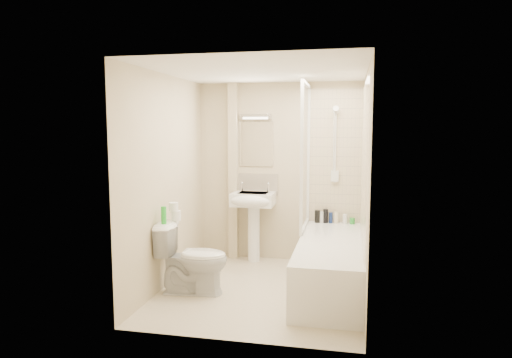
# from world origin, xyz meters

# --- Properties ---
(floor) EXTENTS (2.50, 2.50, 0.00)m
(floor) POSITION_xyz_m (0.00, 0.00, 0.00)
(floor) COLOR beige
(floor) RESTS_ON ground
(wall_back) EXTENTS (2.20, 0.02, 2.40)m
(wall_back) POSITION_xyz_m (0.00, 1.25, 1.20)
(wall_back) COLOR beige
(wall_back) RESTS_ON ground
(wall_left) EXTENTS (0.02, 2.50, 2.40)m
(wall_left) POSITION_xyz_m (-1.10, 0.00, 1.20)
(wall_left) COLOR beige
(wall_left) RESTS_ON ground
(wall_right) EXTENTS (0.02, 2.50, 2.40)m
(wall_right) POSITION_xyz_m (1.10, 0.00, 1.20)
(wall_right) COLOR beige
(wall_right) RESTS_ON ground
(ceiling) EXTENTS (2.20, 2.50, 0.02)m
(ceiling) POSITION_xyz_m (0.00, 0.00, 2.40)
(ceiling) COLOR white
(ceiling) RESTS_ON wall_back
(tile_back) EXTENTS (0.70, 0.01, 1.75)m
(tile_back) POSITION_xyz_m (0.75, 1.24, 1.42)
(tile_back) COLOR beige
(tile_back) RESTS_ON wall_back
(tile_right) EXTENTS (0.01, 2.10, 1.75)m
(tile_right) POSITION_xyz_m (1.09, 0.20, 1.42)
(tile_right) COLOR beige
(tile_right) RESTS_ON wall_right
(pipe_boxing) EXTENTS (0.12, 0.12, 2.40)m
(pipe_boxing) POSITION_xyz_m (-0.62, 1.19, 1.20)
(pipe_boxing) COLOR beige
(pipe_boxing) RESTS_ON ground
(splashback) EXTENTS (0.60, 0.02, 0.30)m
(splashback) POSITION_xyz_m (-0.31, 1.24, 1.03)
(splashback) COLOR beige
(splashback) RESTS_ON wall_back
(mirror) EXTENTS (0.46, 0.01, 0.60)m
(mirror) POSITION_xyz_m (-0.31, 1.24, 1.58)
(mirror) COLOR white
(mirror) RESTS_ON wall_back
(strip_light) EXTENTS (0.42, 0.07, 0.07)m
(strip_light) POSITION_xyz_m (-0.31, 1.22, 1.95)
(strip_light) COLOR silver
(strip_light) RESTS_ON wall_back
(bathtub) EXTENTS (0.70, 2.10, 0.55)m
(bathtub) POSITION_xyz_m (0.75, 0.20, 0.29)
(bathtub) COLOR white
(bathtub) RESTS_ON ground
(shower_screen) EXTENTS (0.04, 0.92, 1.80)m
(shower_screen) POSITION_xyz_m (0.40, 0.80, 1.45)
(shower_screen) COLOR white
(shower_screen) RESTS_ON bathtub
(shower_fixture) EXTENTS (0.10, 0.16, 0.99)m
(shower_fixture) POSITION_xyz_m (0.75, 1.19, 1.55)
(shower_fixture) COLOR white
(shower_fixture) RESTS_ON wall_back
(pedestal_sink) EXTENTS (0.56, 0.50, 1.07)m
(pedestal_sink) POSITION_xyz_m (-0.31, 1.01, 0.75)
(pedestal_sink) COLOR white
(pedestal_sink) RESTS_ON ground
(bottle_black_a) EXTENTS (0.07, 0.07, 0.16)m
(bottle_black_a) POSITION_xyz_m (0.53, 1.16, 0.63)
(bottle_black_a) COLOR black
(bottle_black_a) RESTS_ON bathtub
(bottle_white_a) EXTENTS (0.06, 0.06, 0.15)m
(bottle_white_a) POSITION_xyz_m (0.59, 1.16, 0.62)
(bottle_white_a) COLOR silver
(bottle_white_a) RESTS_ON bathtub
(bottle_black_b) EXTENTS (0.06, 0.06, 0.18)m
(bottle_black_b) POSITION_xyz_m (0.64, 1.16, 0.64)
(bottle_black_b) COLOR black
(bottle_black_b) RESTS_ON bathtub
(bottle_blue) EXTENTS (0.05, 0.05, 0.14)m
(bottle_blue) POSITION_xyz_m (0.71, 1.16, 0.62)
(bottle_blue) COLOR navy
(bottle_blue) RESTS_ON bathtub
(bottle_cream) EXTENTS (0.06, 0.06, 0.15)m
(bottle_cream) POSITION_xyz_m (0.78, 1.16, 0.63)
(bottle_cream) COLOR beige
(bottle_cream) RESTS_ON bathtub
(bottle_white_b) EXTENTS (0.06, 0.06, 0.13)m
(bottle_white_b) POSITION_xyz_m (0.90, 1.16, 0.61)
(bottle_white_b) COLOR white
(bottle_white_b) RESTS_ON bathtub
(bottle_green) EXTENTS (0.07, 0.07, 0.08)m
(bottle_green) POSITION_xyz_m (0.99, 1.16, 0.59)
(bottle_green) COLOR green
(bottle_green) RESTS_ON bathtub
(toilet) EXTENTS (0.57, 0.84, 0.77)m
(toilet) POSITION_xyz_m (-0.72, -0.22, 0.39)
(toilet) COLOR white
(toilet) RESTS_ON ground
(toilet_roll_lower) EXTENTS (0.11, 0.11, 0.11)m
(toilet_roll_lower) POSITION_xyz_m (-0.94, -0.12, 0.83)
(toilet_roll_lower) COLOR white
(toilet_roll_lower) RESTS_ON toilet
(toilet_roll_upper) EXTENTS (0.11, 0.11, 0.09)m
(toilet_roll_upper) POSITION_xyz_m (-0.97, -0.13, 0.93)
(toilet_roll_upper) COLOR white
(toilet_roll_upper) RESTS_ON toilet_roll_lower
(green_bottle) EXTENTS (0.06, 0.06, 0.19)m
(green_bottle) POSITION_xyz_m (-1.01, -0.31, 0.87)
(green_bottle) COLOR green
(green_bottle) RESTS_ON toilet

